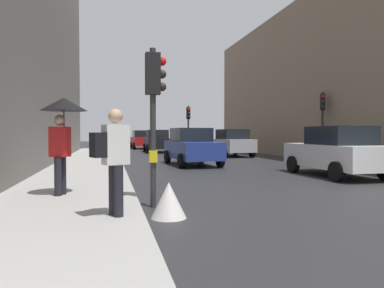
{
  "coord_description": "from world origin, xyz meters",
  "views": [
    {
      "loc": [
        -5.79,
        -7.41,
        1.54
      ],
      "look_at": [
        -2.43,
        7.4,
        1.07
      ],
      "focal_mm": 34.12,
      "sensor_mm": 36.0,
      "label": 1
    }
  ],
  "objects": [
    {
      "name": "car_red_sedan",
      "position": [
        -2.74,
        28.01,
        0.88
      ],
      "size": [
        2.18,
        4.28,
        1.76
      ],
      "color": "red",
      "rests_on": "ground"
    },
    {
      "name": "warning_sign_triangle",
      "position": [
        -4.76,
        -0.96,
        0.33
      ],
      "size": [
        0.64,
        0.64,
        0.65
      ],
      "primitive_type": "cone",
      "color": "silver",
      "rests_on": "ground"
    },
    {
      "name": "car_dark_suv",
      "position": [
        -2.11,
        21.27,
        0.88
      ],
      "size": [
        2.07,
        4.23,
        1.76
      ],
      "color": "black",
      "rests_on": "ground"
    },
    {
      "name": "car_white_compact",
      "position": [
        2.02,
        3.97,
        0.88
      ],
      "size": [
        2.07,
        4.23,
        1.76
      ],
      "color": "silver",
      "rests_on": "ground"
    },
    {
      "name": "sidewalk_kerb",
      "position": [
        -6.72,
        6.0,
        0.08
      ],
      "size": [
        3.0,
        40.0,
        0.16
      ],
      "primitive_type": "cube",
      "color": "#A8A5A0",
      "rests_on": "ground"
    },
    {
      "name": "traffic_light_near_left",
      "position": [
        -4.89,
        0.06,
        2.25
      ],
      "size": [
        0.43,
        0.24,
        3.26
      ],
      "color": "#2D2D2D",
      "rests_on": "ground"
    },
    {
      "name": "traffic_light_mid_street",
      "position": [
        4.91,
        9.42,
        2.51
      ],
      "size": [
        0.35,
        0.45,
        3.64
      ],
      "color": "#2D2D2D",
      "rests_on": "ground"
    },
    {
      "name": "traffic_light_far_median",
      "position": [
        -0.29,
        18.05,
        2.38
      ],
      "size": [
        0.24,
        0.43,
        3.45
      ],
      "color": "#2D2D2D",
      "rests_on": "ground"
    },
    {
      "name": "pedestrian_with_umbrella",
      "position": [
        -6.79,
        1.02,
        1.84
      ],
      "size": [
        1.0,
        1.0,
        2.14
      ],
      "color": "black",
      "rests_on": "sidewalk_kerb"
    },
    {
      "name": "car_silver_hatchback",
      "position": [
        1.99,
        15.32,
        0.88
      ],
      "size": [
        2.2,
        4.29,
        1.76
      ],
      "color": "#BCBCC1",
      "rests_on": "ground"
    },
    {
      "name": "car_blue_van",
      "position": [
        -1.97,
        9.5,
        0.88
      ],
      "size": [
        2.25,
        4.32,
        1.76
      ],
      "color": "navy",
      "rests_on": "ground"
    },
    {
      "name": "ground_plane",
      "position": [
        0.0,
        0.0,
        0.0
      ],
      "size": [
        120.0,
        120.0,
        0.0
      ],
      "primitive_type": "plane",
      "color": "#28282B"
    },
    {
      "name": "pedestrian_with_black_backpack",
      "position": [
        -5.73,
        -1.29,
        1.16
      ],
      "size": [
        0.66,
        0.48,
        1.77
      ],
      "color": "black",
      "rests_on": "sidewalk_kerb"
    }
  ]
}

